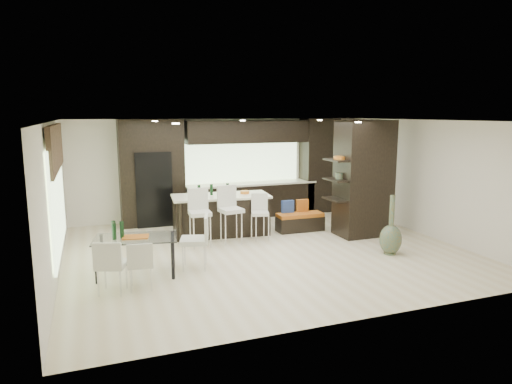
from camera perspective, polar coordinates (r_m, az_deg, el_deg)
name	(u,v)px	position (r m, az deg, el deg)	size (l,w,h in m)	color
ground	(266,250)	(9.68, 1.23, -7.30)	(8.00, 8.00, 0.00)	beige
back_wall	(220,168)	(12.66, -4.53, 3.00)	(8.00, 0.02, 2.70)	silver
left_wall	(54,200)	(8.76, -23.90, -0.88)	(0.02, 7.00, 2.70)	silver
right_wall	(424,178)	(11.43, 20.29, 1.68)	(0.02, 7.00, 2.70)	silver
ceiling	(266,121)	(9.25, 1.29, 8.90)	(8.00, 7.00, 0.02)	white
window_left	(57,198)	(8.95, -23.57, -0.64)	(0.04, 3.20, 1.90)	#B2D199
window_back	(241,160)	(12.77, -1.89, 3.99)	(3.40, 0.04, 1.20)	#B2D199
stone_accent	(55,148)	(8.85, -23.78, 5.11)	(0.08, 3.00, 0.80)	brown
ceiling_spots	(262,121)	(9.48, 0.74, 8.81)	(4.00, 3.00, 0.02)	white
back_cabinetry	(241,169)	(12.49, -1.90, 2.93)	(6.80, 0.68, 2.70)	black
refrigerator	(153,188)	(11.97, -12.79, 0.46)	(0.90, 0.68, 1.90)	black
partition_column	(364,178)	(10.91, 13.30, 1.67)	(1.20, 0.80, 2.70)	black
kitchen_island	(221,215)	(10.85, -4.39, -2.85)	(2.27, 0.97, 0.94)	black
stool_left	(200,224)	(9.91, -7.00, -3.93)	(0.45, 0.45, 1.01)	silver
stool_mid	(231,220)	(10.08, -3.13, -3.58)	(0.46, 0.46, 1.03)	silver
stool_right	(260,222)	(10.35, 0.50, -3.72)	(0.38, 0.38, 0.85)	silver
bench	(300,222)	(11.23, 5.52, -3.75)	(1.15, 0.44, 0.44)	black
floor_vase	(391,225)	(9.67, 16.55, -3.96)	(0.45, 0.45, 1.23)	#4C5A41
dining_table	(137,256)	(8.44, -14.70, -7.78)	(1.43, 0.80, 0.69)	white
chair_near	(141,267)	(7.78, -14.21, -9.04)	(0.41, 0.41, 0.75)	silver
chair_far	(112,268)	(7.72, -17.55, -9.07)	(0.44, 0.44, 0.82)	silver
chair_end	(194,244)	(8.55, -7.71, -6.48)	(0.50, 0.50, 0.92)	silver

